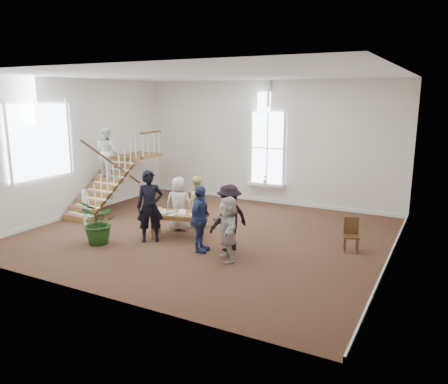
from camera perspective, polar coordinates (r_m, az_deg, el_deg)
The scene contains 12 objects.
ground at distance 12.78m, azimuth -2.14°, elevation -5.50°, with size 10.00×10.00×0.00m, color #472B1B.
room_shell at distance 16.49m, azimuth 5.51°, elevation 0.01°, with size 10.49×10.00×10.00m.
staircase at distance 15.54m, azimuth -14.79°, elevation 3.46°, with size 1.10×4.10×2.92m.
library_table at distance 12.41m, azimuth -6.18°, elevation -3.09°, with size 1.67×1.14×0.78m.
police_officer at distance 12.07m, azimuth -9.65°, elevation -1.86°, with size 0.72×0.48×1.99m, color black.
elderly_woman at distance 13.04m, azimuth -5.94°, elevation -1.53°, with size 0.78×0.51×1.60m, color beige.
person_yellow at distance 13.29m, azimuth -3.66°, elevation -1.27°, with size 0.77×0.60×1.58m, color #E2E28D.
woman_cluster_a at distance 11.15m, azimuth -3.14°, elevation -3.57°, with size 1.01×0.42×1.73m, color navy.
woman_cluster_b at distance 11.24m, azimuth 0.67°, elevation -3.38°, with size 1.12×0.65×1.74m, color black.
woman_cluster_c at distance 10.58m, azimuth 0.50°, elevation -4.80°, with size 1.48×0.47×1.60m, color #B8AEA5.
floor_plant at distance 12.24m, azimuth -15.98°, elevation -3.83°, with size 1.10×0.95×1.22m, color #193D13.
side_chair at distance 11.77m, azimuth 16.30°, elevation -5.14°, with size 0.48×0.48×0.88m.
Camera 1 is at (6.11, -10.51, 3.94)m, focal length 35.00 mm.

